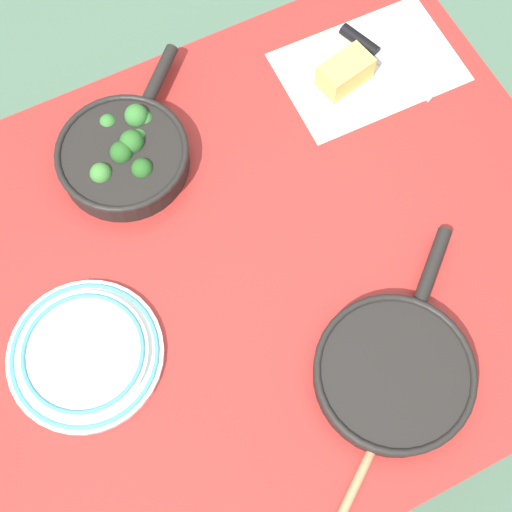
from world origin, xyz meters
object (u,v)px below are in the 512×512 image
Objects in this scene: skillet_broccoli at (124,153)px; cheese_block at (345,73)px; skillet_eggs at (394,372)px; wooden_spoon at (366,463)px; dinner_plate_stack at (85,354)px; grater_knife at (374,52)px.

skillet_broccoli is 2.78× the size of cheese_block.
skillet_broccoli is at bearing 72.25° from skillet_eggs.
wooden_spoon is 0.71m from cheese_block.
skillet_broccoli is at bearing 56.63° from dinner_plate_stack.
grater_knife is 0.86× the size of dinner_plate_stack.
skillet_broccoli is at bearing -110.10° from grater_knife.
dinner_plate_stack is (-0.43, 0.25, -0.01)m from skillet_eggs.
cheese_block is 0.43× the size of dinner_plate_stack.
skillet_eggs is 1.34× the size of dinner_plate_stack.
wooden_spoon is at bearing -177.27° from skillet_eggs.
skillet_broccoli is 0.67m from wooden_spoon.
skillet_broccoli is 0.52m from grater_knife.
dinner_plate_stack is at bearing -167.60° from skillet_broccoli.
dinner_plate_stack is at bearing -87.38° from grater_knife.
skillet_broccoli is 1.19× the size of dinner_plate_stack.
wooden_spoon is (0.12, -0.66, -0.02)m from skillet_broccoli.
grater_knife is 0.09m from cheese_block.
grater_knife reaches higher than wooden_spoon.
skillet_eggs is 0.15m from wooden_spoon.
cheese_block is (0.32, 0.63, 0.02)m from wooden_spoon.
dinner_plate_stack is (-0.32, 0.35, 0.01)m from wooden_spoon.
skillet_broccoli is at bearing 176.80° from cheese_block.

